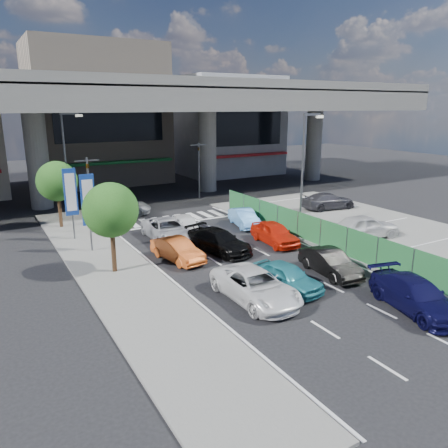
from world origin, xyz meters
TOP-DOWN VIEW (x-y plane):
  - ground at (0.00, 0.00)m, footprint 120.00×120.00m
  - parking_lot at (11.00, 2.00)m, footprint 12.00×28.00m
  - sidewalk_left at (-7.00, 4.00)m, footprint 4.00×30.00m
  - fence_run at (5.30, 1.00)m, footprint 0.16×22.00m
  - expressway at (0.00, 22.00)m, footprint 64.00×14.00m
  - building_center at (0.00, 32.97)m, footprint 14.00×10.90m
  - building_east at (16.00, 31.97)m, footprint 12.00×10.90m
  - traffic_light_left at (-6.20, 12.00)m, footprint 1.60×1.24m
  - traffic_light_right at (5.50, 19.00)m, footprint 1.60×1.24m
  - street_lamp_right at (7.17, 6.00)m, footprint 1.65×0.22m
  - street_lamp_left at (-6.33, 18.00)m, footprint 1.65×0.22m
  - signboard_near at (-7.20, 7.99)m, footprint 0.80×0.14m
  - signboard_far at (-7.60, 10.99)m, footprint 0.80×0.14m
  - tree_near at (-7.00, 4.00)m, footprint 2.80×2.80m
  - tree_far at (-7.80, 14.50)m, footprint 2.80×2.80m
  - minivan_navy_back at (2.88, -6.63)m, footprint 2.93×5.06m
  - sedan_white_mid_left at (-2.48, -2.41)m, footprint 2.34×4.99m
  - taxi_teal_mid at (-0.51, -2.13)m, footprint 2.14×4.01m
  - hatch_black_mid_right at (2.60, -1.74)m, footprint 1.82×4.08m
  - taxi_orange_left at (-3.36, 4.13)m, footprint 1.97×4.01m
  - sedan_black_mid at (-0.60, 4.30)m, footprint 2.89×4.94m
  - taxi_orange_right at (3.27, 3.97)m, footprint 1.93×4.16m
  - wagon_silver_front_left at (-2.32, 8.04)m, footprint 2.48×5.05m
  - sedan_white_front_mid at (-0.78, 8.54)m, footprint 2.40×4.21m
  - kei_truck_front_right at (3.84, 8.45)m, footprint 2.14×4.00m
  - crossing_wagon_silver at (-2.84, 16.19)m, footprint 5.06×3.56m
  - parked_sedan_white at (9.12, 1.94)m, footprint 4.77×2.73m
  - parked_sedan_dgrey at (12.80, 9.37)m, footprint 4.88×2.53m
  - traffic_cone at (6.52, 4.59)m, footprint 0.45×0.45m

SIDE VIEW (x-z plane):
  - ground at x=0.00m, z-range 0.00..0.00m
  - parking_lot at x=11.00m, z-range 0.00..0.06m
  - sidewalk_left at x=-7.00m, z-range 0.00..0.12m
  - traffic_cone at x=6.52m, z-range 0.06..0.73m
  - kei_truck_front_right at x=3.84m, z-range 0.00..1.25m
  - taxi_orange_left at x=-3.36m, z-range 0.00..1.27m
  - crossing_wagon_silver at x=-2.84m, z-range 0.00..1.28m
  - taxi_teal_mid at x=-0.51m, z-range 0.00..1.30m
  - hatch_black_mid_right at x=2.60m, z-range 0.00..1.30m
  - sedan_black_mid at x=-0.60m, z-range 0.00..1.34m
  - sedan_white_front_mid at x=-0.78m, z-range 0.00..1.35m
  - minivan_navy_back at x=2.88m, z-range 0.00..1.38m
  - sedan_white_mid_left at x=-2.48m, z-range 0.00..1.38m
  - taxi_orange_right at x=3.27m, z-range 0.00..1.38m
  - wagon_silver_front_left at x=-2.32m, z-range 0.00..1.38m
  - parked_sedan_dgrey at x=12.80m, z-range 0.06..1.41m
  - parked_sedan_white at x=9.12m, z-range 0.06..1.59m
  - fence_run at x=5.30m, z-range 0.00..1.80m
  - signboard_near at x=-7.20m, z-range 0.71..5.41m
  - signboard_far at x=-7.60m, z-range 0.71..5.41m
  - tree_near at x=-7.00m, z-range 0.99..5.79m
  - tree_far at x=-7.80m, z-range 0.99..5.79m
  - traffic_light_left at x=-6.20m, z-range 1.34..6.54m
  - traffic_light_right at x=5.50m, z-range 1.34..6.54m
  - street_lamp_right at x=7.17m, z-range 0.77..8.77m
  - street_lamp_left at x=-6.33m, z-range 0.77..8.77m
  - building_east at x=16.00m, z-range -0.01..11.99m
  - building_center at x=0.00m, z-range -0.01..14.99m
  - expressway at x=0.00m, z-range 3.39..14.14m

